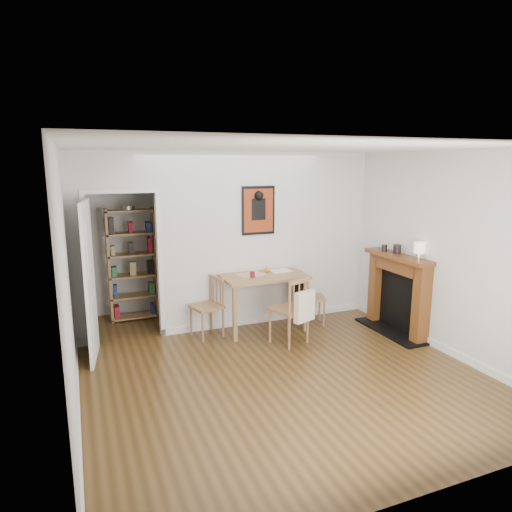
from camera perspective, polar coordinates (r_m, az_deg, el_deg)
name	(u,v)px	position (r m, az deg, el deg)	size (l,w,h in m)	color
ground	(269,361)	(5.89, 1.61, -12.97)	(5.20, 5.20, 0.00)	#53391B
room_shell	(239,242)	(6.74, -2.11, 1.78)	(5.20, 5.20, 5.20)	silver
dining_table	(262,281)	(6.72, 0.82, -3.13)	(1.23, 0.78, 0.84)	#8B6041
chair_left	(207,307)	(6.55, -6.18, -6.40)	(0.52, 0.52, 0.86)	#906543
chair_right	(311,297)	(7.04, 6.84, -5.13)	(0.56, 0.52, 0.83)	#906543
chair_front	(290,310)	(6.27, 4.25, -6.71)	(0.61, 0.64, 0.95)	#906543
bookshelf	(132,265)	(7.40, -15.21, -1.09)	(0.74, 0.30, 1.76)	#8B6041
fireplace	(398,291)	(6.96, 17.36, -4.19)	(0.45, 1.25, 1.16)	brown
red_glass	(252,274)	(6.51, -0.45, -2.29)	(0.07, 0.07, 0.09)	maroon
orange_fruit	(267,270)	(6.82, 1.40, -1.72)	(0.07, 0.07, 0.07)	orange
placemat	(251,274)	(6.68, -0.66, -2.31)	(0.40, 0.30, 0.00)	beige
notebook	(280,271)	(6.88, 3.06, -1.86)	(0.30, 0.22, 0.01)	silver
mantel_lamp	(419,249)	(6.54, 19.74, 0.86)	(0.15, 0.15, 0.23)	silver
ceramic_jar_a	(397,249)	(6.87, 17.23, 0.84)	(0.11, 0.11, 0.13)	black
ceramic_jar_b	(384,248)	(6.97, 15.76, 0.96)	(0.08, 0.08, 0.10)	black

